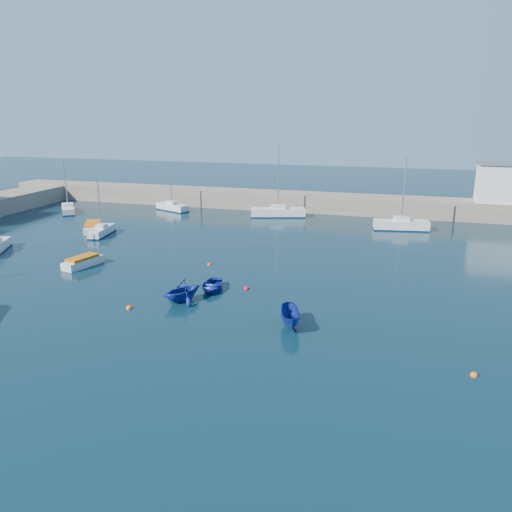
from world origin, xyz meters
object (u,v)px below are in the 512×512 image
(sailboat_7, at_px, (401,225))
(motorboat_1, at_px, (83,262))
(sailboat_5, at_px, (172,207))
(motorboat_2, at_px, (93,227))
(sailboat_4, at_px, (68,209))
(dinghy_right, at_px, (291,318))
(dinghy_center, at_px, (212,286))
(dinghy_left, at_px, (182,290))
(sailboat_3, at_px, (102,231))
(sailboat_6, at_px, (278,212))

(sailboat_7, distance_m, motorboat_1, 38.22)
(sailboat_5, bearing_deg, motorboat_2, -171.27)
(sailboat_4, distance_m, sailboat_5, 15.19)
(sailboat_7, distance_m, dinghy_right, 33.35)
(sailboat_4, height_order, dinghy_right, sailboat_4)
(motorboat_1, bearing_deg, dinghy_right, -6.32)
(motorboat_1, bearing_deg, dinghy_center, 2.94)
(dinghy_center, height_order, dinghy_left, dinghy_left)
(sailboat_7, distance_m, motorboat_2, 38.72)
(sailboat_3, distance_m, dinghy_center, 24.29)
(sailboat_4, xyz_separation_m, motorboat_2, (10.23, -9.08, -0.04))
(sailboat_6, bearing_deg, sailboat_7, -118.89)
(sailboat_5, height_order, sailboat_7, sailboat_7)
(motorboat_1, xyz_separation_m, dinghy_left, (13.04, -5.84, 0.44))
(dinghy_left, relative_size, dinghy_right, 1.00)
(sailboat_6, height_order, dinghy_right, sailboat_6)
(sailboat_3, bearing_deg, dinghy_right, -44.29)
(dinghy_right, bearing_deg, sailboat_6, 87.73)
(sailboat_3, bearing_deg, sailboat_6, 34.16)
(sailboat_7, relative_size, dinghy_center, 2.52)
(sailboat_7, xyz_separation_m, motorboat_1, (-29.42, -24.39, -0.21))
(sailboat_5, bearing_deg, sailboat_6, -65.95)
(dinghy_left, bearing_deg, motorboat_1, -173.79)
(motorboat_2, bearing_deg, dinghy_right, -63.62)
(sailboat_3, distance_m, dinghy_right, 33.86)
(sailboat_4, bearing_deg, dinghy_left, -79.61)
(sailboat_3, height_order, motorboat_2, sailboat_3)
(sailboat_6, xyz_separation_m, motorboat_2, (-20.28, -14.73, -0.16))
(sailboat_6, xyz_separation_m, dinghy_right, (9.69, -36.26, 0.01))
(dinghy_center, bearing_deg, motorboat_2, 134.48)
(dinghy_left, bearing_deg, sailboat_5, 146.78)
(sailboat_7, height_order, motorboat_1, sailboat_7)
(sailboat_5, relative_size, motorboat_1, 1.74)
(sailboat_3, bearing_deg, sailboat_4, 130.57)
(motorboat_1, relative_size, dinghy_center, 1.21)
(sailboat_5, bearing_deg, dinghy_right, -120.54)
(sailboat_5, distance_m, dinghy_center, 35.71)
(sailboat_6, bearing_deg, sailboat_5, 73.82)
(sailboat_3, relative_size, sailboat_5, 0.91)
(sailboat_4, height_order, motorboat_1, sailboat_4)
(motorboat_2, bearing_deg, dinghy_left, -70.70)
(motorboat_1, distance_m, dinghy_center, 14.65)
(sailboat_6, height_order, motorboat_2, sailboat_6)
(sailboat_3, distance_m, motorboat_2, 3.04)
(sailboat_6, xyz_separation_m, sailboat_7, (16.84, -3.68, 0.01))
(sailboat_4, distance_m, dinghy_left, 41.92)
(dinghy_right, bearing_deg, dinghy_center, 128.34)
(motorboat_2, height_order, dinghy_left, dinghy_left)
(sailboat_5, height_order, sailboat_6, sailboat_6)
(sailboat_5, relative_size, motorboat_2, 1.38)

